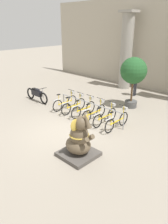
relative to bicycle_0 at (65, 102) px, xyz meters
name	(u,v)px	position (x,y,z in m)	size (l,w,h in m)	color
ground_plane	(65,132)	(2.05, -1.86, -0.39)	(60.00, 60.00, 0.00)	gray
building_facade	(164,46)	(2.05, 6.74, 2.61)	(20.00, 0.20, 6.00)	#B2A893
column_left	(126,51)	(-0.11, 5.74, 2.23)	(1.02, 1.02, 5.16)	gray
bike_rack	(90,106)	(1.74, 0.09, 0.22)	(4.08, 0.05, 0.77)	gray
bicycle_0	(65,102)	(0.00, 0.00, 0.00)	(0.48, 1.69, 0.98)	black
bicycle_1	(74,105)	(0.70, -0.01, 0.00)	(0.48, 1.69, 0.98)	black
bicycle_2	(84,108)	(1.39, 0.02, 0.00)	(0.48, 1.69, 0.98)	black
bicycle_3	(94,112)	(2.09, 0.02, 0.00)	(0.48, 1.69, 0.98)	black
bicycle_4	(105,116)	(2.78, 0.01, 0.00)	(0.48, 1.69, 0.98)	black
bicycle_5	(117,121)	(3.48, -0.02, 0.00)	(0.48, 1.69, 0.98)	black
elephant_statue	(79,141)	(3.81, -2.72, 0.23)	(1.22, 1.22, 1.85)	#4C4742
motorcycle	(37,94)	(-2.15, -0.37, 0.07)	(2.06, 0.55, 0.94)	black
person_pedestrian	(136,79)	(1.46, 4.65, 0.70)	(0.24, 0.47, 1.81)	#28282D
potted_tree	(133,73)	(2.41, 2.74, 1.55)	(1.41, 1.41, 2.76)	#4C4C4C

